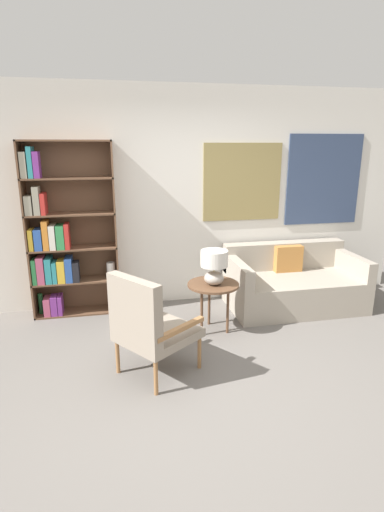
{
  "coord_description": "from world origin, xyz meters",
  "views": [
    {
      "loc": [
        -0.66,
        -2.91,
        2.01
      ],
      "look_at": [
        0.13,
        0.95,
        0.9
      ],
      "focal_mm": 28.0,
      "sensor_mm": 36.0,
      "label": 1
    }
  ],
  "objects_px": {
    "side_table": "(213,288)",
    "table_lamp": "(214,265)",
    "armchair": "(147,323)",
    "bookshelf": "(61,237)",
    "couch": "(292,284)"
  },
  "relations": [
    {
      "from": "side_table",
      "to": "table_lamp",
      "type": "height_order",
      "value": "table_lamp"
    },
    {
      "from": "side_table",
      "to": "armchair",
      "type": "bearing_deg",
      "value": -135.83
    },
    {
      "from": "bookshelf",
      "to": "table_lamp",
      "type": "xyz_separation_m",
      "value": [
        1.63,
        -0.86,
        -0.18
      ]
    },
    {
      "from": "couch",
      "to": "side_table",
      "type": "relative_size",
      "value": 2.93
    },
    {
      "from": "bookshelf",
      "to": "table_lamp",
      "type": "relative_size",
      "value": 5.45
    },
    {
      "from": "side_table",
      "to": "table_lamp",
      "type": "bearing_deg",
      "value": -92.33
    },
    {
      "from": "bookshelf",
      "to": "armchair",
      "type": "height_order",
      "value": "bookshelf"
    },
    {
      "from": "bookshelf",
      "to": "couch",
      "type": "relative_size",
      "value": 1.26
    },
    {
      "from": "couch",
      "to": "armchair",
      "type": "bearing_deg",
      "value": -146.88
    },
    {
      "from": "armchair",
      "to": "side_table",
      "type": "xyz_separation_m",
      "value": [
        0.79,
        0.76,
        -0.02
      ]
    },
    {
      "from": "armchair",
      "to": "side_table",
      "type": "height_order",
      "value": "armchair"
    },
    {
      "from": "couch",
      "to": "table_lamp",
      "type": "distance_m",
      "value": 1.39
    },
    {
      "from": "couch",
      "to": "side_table",
      "type": "xyz_separation_m",
      "value": [
        -1.18,
        -0.52,
        0.21
      ]
    },
    {
      "from": "bookshelf",
      "to": "table_lamp",
      "type": "distance_m",
      "value": 1.85
    },
    {
      "from": "bookshelf",
      "to": "couch",
      "type": "distance_m",
      "value": 2.91
    }
  ]
}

